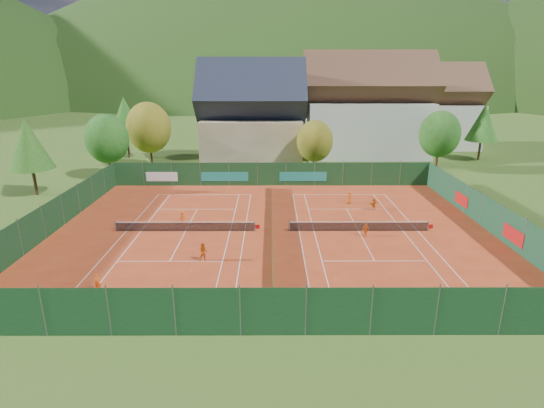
{
  "coord_description": "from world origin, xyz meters",
  "views": [
    {
      "loc": [
        -0.11,
        -36.51,
        14.36
      ],
      "look_at": [
        0.0,
        2.0,
        2.0
      ],
      "focal_mm": 28.0,
      "sensor_mm": 36.0,
      "label": 1
    }
  ],
  "objects_px": {
    "player_right_near": "(365,230)",
    "player_right_far_a": "(349,198)",
    "player_left_mid": "(203,252)",
    "hotel_block_a": "(366,112)",
    "player_left_near": "(98,282)",
    "ball_hopper": "(465,293)",
    "player_left_far": "(182,218)",
    "chalet": "(252,121)",
    "player_right_far_b": "(373,204)",
    "hotel_block_b": "(432,112)"
  },
  "relations": [
    {
      "from": "player_right_near",
      "to": "player_right_far_a",
      "type": "height_order",
      "value": "player_right_far_a"
    },
    {
      "from": "player_left_mid",
      "to": "player_right_far_a",
      "type": "bearing_deg",
      "value": 46.61
    },
    {
      "from": "hotel_block_a",
      "to": "player_left_near",
      "type": "height_order",
      "value": "hotel_block_a"
    },
    {
      "from": "ball_hopper",
      "to": "player_right_near",
      "type": "xyz_separation_m",
      "value": [
        -4.09,
        10.99,
        0.07
      ]
    },
    {
      "from": "ball_hopper",
      "to": "player_left_far",
      "type": "height_order",
      "value": "player_left_far"
    },
    {
      "from": "chalet",
      "to": "player_left_far",
      "type": "distance_m",
      "value": 29.33
    },
    {
      "from": "player_left_far",
      "to": "player_left_mid",
      "type": "bearing_deg",
      "value": 115.43
    },
    {
      "from": "player_right_near",
      "to": "player_right_far_b",
      "type": "bearing_deg",
      "value": 47.4
    },
    {
      "from": "chalet",
      "to": "player_left_mid",
      "type": "bearing_deg",
      "value": -93.72
    },
    {
      "from": "chalet",
      "to": "player_left_near",
      "type": "height_order",
      "value": "chalet"
    },
    {
      "from": "player_left_near",
      "to": "player_right_far_a",
      "type": "bearing_deg",
      "value": 33.62
    },
    {
      "from": "hotel_block_b",
      "to": "player_right_far_a",
      "type": "height_order",
      "value": "hotel_block_b"
    },
    {
      "from": "hotel_block_a",
      "to": "player_right_far_a",
      "type": "distance_m",
      "value": 29.37
    },
    {
      "from": "player_right_far_a",
      "to": "player_right_near",
      "type": "bearing_deg",
      "value": 85.41
    },
    {
      "from": "ball_hopper",
      "to": "player_right_far_b",
      "type": "distance_m",
      "value": 18.5
    },
    {
      "from": "player_left_mid",
      "to": "player_left_far",
      "type": "xyz_separation_m",
      "value": [
        -3.26,
        8.21,
        -0.09
      ]
    },
    {
      "from": "ball_hopper",
      "to": "hotel_block_b",
      "type": "bearing_deg",
      "value": 72.66
    },
    {
      "from": "player_right_far_a",
      "to": "chalet",
      "type": "bearing_deg",
      "value": -65.14
    },
    {
      "from": "hotel_block_a",
      "to": "player_right_far_b",
      "type": "xyz_separation_m",
      "value": [
        -5.24,
        -29.87,
        -6.72
      ]
    },
    {
      "from": "player_right_far_b",
      "to": "player_right_far_a",
      "type": "bearing_deg",
      "value": -77.91
    },
    {
      "from": "chalet",
      "to": "player_right_far_b",
      "type": "relative_size",
      "value": 12.16
    },
    {
      "from": "player_left_far",
      "to": "player_right_near",
      "type": "distance_m",
      "value": 17.24
    },
    {
      "from": "player_right_near",
      "to": "player_right_far_a",
      "type": "xyz_separation_m",
      "value": [
        0.22,
        9.71,
        0.06
      ]
    },
    {
      "from": "hotel_block_a",
      "to": "ball_hopper",
      "type": "bearing_deg",
      "value": -94.24
    },
    {
      "from": "hotel_block_b",
      "to": "ball_hopper",
      "type": "height_order",
      "value": "hotel_block_b"
    },
    {
      "from": "ball_hopper",
      "to": "player_right_near",
      "type": "distance_m",
      "value": 11.72
    },
    {
      "from": "chalet",
      "to": "player_right_far_a",
      "type": "distance_m",
      "value": 25.21
    },
    {
      "from": "hotel_block_b",
      "to": "player_right_far_b",
      "type": "xyz_separation_m",
      "value": [
        -19.24,
        -37.87,
        -5.95
      ]
    },
    {
      "from": "player_left_mid",
      "to": "player_left_far",
      "type": "height_order",
      "value": "player_left_mid"
    },
    {
      "from": "player_left_near",
      "to": "hotel_block_a",
      "type": "bearing_deg",
      "value": 49.44
    },
    {
      "from": "ball_hopper",
      "to": "player_left_near",
      "type": "bearing_deg",
      "value": 176.8
    },
    {
      "from": "player_right_near",
      "to": "ball_hopper",
      "type": "bearing_deg",
      "value": -94.07
    },
    {
      "from": "player_left_mid",
      "to": "player_right_near",
      "type": "xyz_separation_m",
      "value": [
        13.69,
        5.06,
        -0.14
      ]
    },
    {
      "from": "player_right_far_a",
      "to": "player_right_far_b",
      "type": "distance_m",
      "value": 3.16
    },
    {
      "from": "hotel_block_a",
      "to": "player_right_far_a",
      "type": "xyz_separation_m",
      "value": [
        -7.45,
        -27.6,
        -6.7
      ]
    },
    {
      "from": "chalet",
      "to": "player_right_far_a",
      "type": "xyz_separation_m",
      "value": [
        11.55,
        -21.6,
        -5.95
      ]
    },
    {
      "from": "player_left_near",
      "to": "player_right_near",
      "type": "distance_m",
      "value": 22.31
    },
    {
      "from": "hotel_block_b",
      "to": "player_left_mid",
      "type": "distance_m",
      "value": 61.82
    },
    {
      "from": "chalet",
      "to": "player_left_near",
      "type": "relative_size",
      "value": 13.27
    },
    {
      "from": "player_left_near",
      "to": "hotel_block_b",
      "type": "bearing_deg",
      "value": 42.81
    },
    {
      "from": "player_right_far_b",
      "to": "chalet",
      "type": "bearing_deg",
      "value": -92.18
    },
    {
      "from": "player_right_far_b",
      "to": "player_left_near",
      "type": "bearing_deg",
      "value": 4.99
    },
    {
      "from": "player_right_near",
      "to": "hotel_block_b",
      "type": "bearing_deg",
      "value": 39.93
    },
    {
      "from": "hotel_block_a",
      "to": "player_left_mid",
      "type": "relative_size",
      "value": 14.18
    },
    {
      "from": "hotel_block_a",
      "to": "player_left_mid",
      "type": "height_order",
      "value": "hotel_block_a"
    },
    {
      "from": "chalet",
      "to": "player_left_mid",
      "type": "relative_size",
      "value": 10.63
    },
    {
      "from": "chalet",
      "to": "hotel_block_a",
      "type": "height_order",
      "value": "hotel_block_a"
    },
    {
      "from": "player_left_mid",
      "to": "player_right_far_a",
      "type": "xyz_separation_m",
      "value": [
        13.92,
        14.77,
        -0.08
      ]
    },
    {
      "from": "hotel_block_b",
      "to": "player_right_far_a",
      "type": "distance_m",
      "value": 41.99
    },
    {
      "from": "hotel_block_b",
      "to": "player_left_far",
      "type": "xyz_separation_m",
      "value": [
        -38.62,
        -42.16,
        -5.95
      ]
    }
  ]
}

